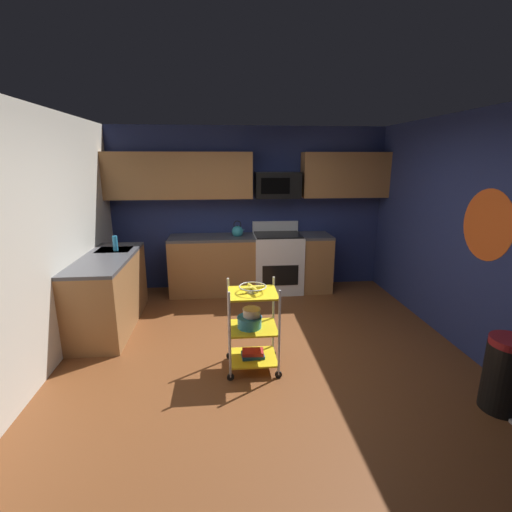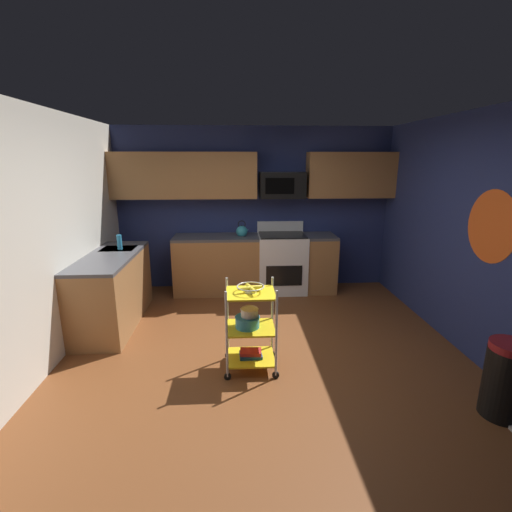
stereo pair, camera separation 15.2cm
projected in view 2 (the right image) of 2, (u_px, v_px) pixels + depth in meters
floor at (265, 358)px, 4.04m from camera, size 4.40×4.80×0.04m
wall_back at (254, 209)px, 6.06m from camera, size 4.52×0.06×2.60m
wall_left at (38, 243)px, 3.59m from camera, size 0.06×4.80×2.60m
wall_right at (480, 238)px, 3.83m from camera, size 0.06×4.80×2.60m
wall_flower_decal at (491, 227)px, 3.61m from camera, size 0.00×0.73×0.73m
counter_run at (206, 272)px, 5.48m from camera, size 3.48×2.25×0.92m
oven_range at (282, 262)px, 5.97m from camera, size 0.76×0.65×1.10m
upper_cabinets at (248, 175)px, 5.73m from camera, size 4.40×0.33×0.70m
microwave at (282, 185)px, 5.77m from camera, size 0.70×0.39×0.40m
rolling_cart at (251, 328)px, 3.70m from camera, size 0.54×0.43×0.91m
fruit_bowl at (251, 288)px, 3.60m from camera, size 0.27×0.27×0.07m
mixing_bowl_large at (247, 322)px, 3.68m from camera, size 0.25×0.25×0.11m
mixing_bowl_small at (249, 312)px, 3.67m from camera, size 0.18×0.18×0.08m
book_stack at (251, 354)px, 3.78m from camera, size 0.24×0.18×0.07m
kettle at (242, 231)px, 5.80m from camera, size 0.21×0.18×0.26m
dish_soap_bottle at (119, 242)px, 4.91m from camera, size 0.06×0.06×0.20m
trash_can at (506, 380)px, 3.03m from camera, size 0.34×0.42×0.66m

